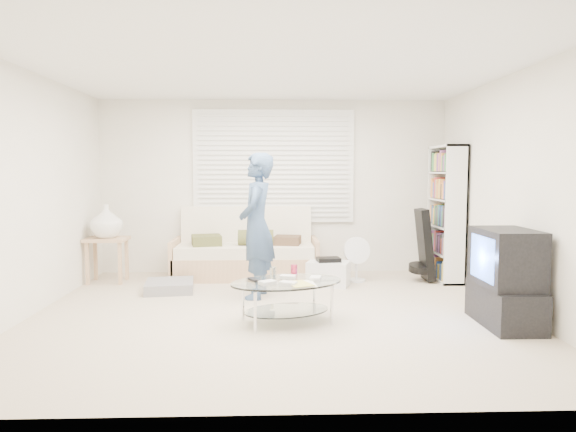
{
  "coord_description": "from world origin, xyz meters",
  "views": [
    {
      "loc": [
        -0.04,
        -5.24,
        1.47
      ],
      "look_at": [
        0.14,
        0.3,
        0.99
      ],
      "focal_mm": 32.0,
      "sensor_mm": 36.0,
      "label": 1
    }
  ],
  "objects_px": {
    "futon_sofa": "(246,254)",
    "bookshelf": "(446,213)",
    "coffee_table": "(287,289)",
    "tv_unit": "(506,279)"
  },
  "relations": [
    {
      "from": "futon_sofa",
      "to": "bookshelf",
      "type": "relative_size",
      "value": 1.1
    },
    {
      "from": "futon_sofa",
      "to": "coffee_table",
      "type": "distance_m",
      "value": 2.27
    },
    {
      "from": "tv_unit",
      "to": "coffee_table",
      "type": "distance_m",
      "value": 2.09
    },
    {
      "from": "bookshelf",
      "to": "tv_unit",
      "type": "height_order",
      "value": "bookshelf"
    },
    {
      "from": "bookshelf",
      "to": "coffee_table",
      "type": "bearing_deg",
      "value": -138.92
    },
    {
      "from": "tv_unit",
      "to": "coffee_table",
      "type": "bearing_deg",
      "value": 175.87
    },
    {
      "from": "coffee_table",
      "to": "tv_unit",
      "type": "bearing_deg",
      "value": -4.13
    },
    {
      "from": "coffee_table",
      "to": "futon_sofa",
      "type": "bearing_deg",
      "value": 102.92
    },
    {
      "from": "futon_sofa",
      "to": "coffee_table",
      "type": "xyz_separation_m",
      "value": [
        0.51,
        -2.21,
        0.01
      ]
    },
    {
      "from": "futon_sofa",
      "to": "bookshelf",
      "type": "bearing_deg",
      "value": -6.0
    }
  ]
}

